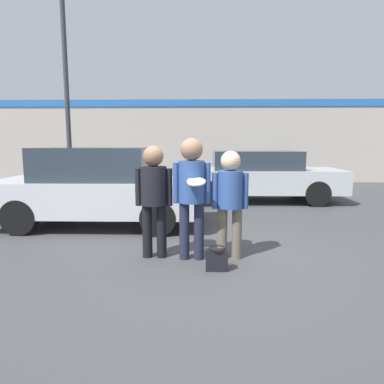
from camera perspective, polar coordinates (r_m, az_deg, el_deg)
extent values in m
plane|color=#3F3F42|center=(5.41, 2.41, -10.65)|extent=(56.00, 56.00, 0.00)
cube|color=#B2A89E|center=(15.42, 1.81, 8.44)|extent=(24.00, 0.18, 3.62)
cube|color=#2666B2|center=(15.40, 1.84, 14.63)|extent=(24.00, 0.04, 0.30)
cylinder|color=black|center=(5.31, -7.46, -6.47)|extent=(0.15, 0.15, 0.82)
cylinder|color=black|center=(5.28, -5.09, -6.51)|extent=(0.15, 0.15, 0.82)
cylinder|color=black|center=(5.16, -6.40, 1.04)|extent=(0.39, 0.39, 0.58)
cylinder|color=black|center=(5.20, -8.97, 0.81)|extent=(0.09, 0.09, 0.56)
cylinder|color=black|center=(5.14, -3.79, 0.80)|extent=(0.09, 0.09, 0.56)
sphere|color=#8C664C|center=(5.13, -6.48, 5.97)|extent=(0.31, 0.31, 0.31)
cylinder|color=#1E2338|center=(5.17, -1.28, -6.49)|extent=(0.15, 0.15, 0.87)
cylinder|color=#1E2338|center=(5.17, 1.17, -6.51)|extent=(0.15, 0.15, 0.87)
cylinder|color=#2D4C8C|center=(5.03, -0.06, 1.73)|extent=(0.39, 0.39, 0.62)
cylinder|color=#2D4C8C|center=(5.04, -2.71, 1.50)|extent=(0.09, 0.09, 0.60)
cylinder|color=#2D4C8C|center=(5.03, 2.60, 1.48)|extent=(0.09, 0.09, 0.60)
sphere|color=#8C664C|center=(5.00, -0.06, 7.11)|extent=(0.33, 0.33, 0.33)
cylinder|color=white|center=(4.76, 0.70, 1.73)|extent=(0.26, 0.25, 0.10)
cylinder|color=#665B4C|center=(5.24, 5.06, -6.84)|extent=(0.15, 0.15, 0.78)
cylinder|color=#665B4C|center=(5.25, 7.47, -6.82)|extent=(0.15, 0.15, 0.78)
cylinder|color=#2D4C8C|center=(5.11, 6.39, 0.43)|extent=(0.37, 0.37, 0.55)
cylinder|color=#2D4C8C|center=(5.10, 3.86, 0.20)|extent=(0.09, 0.09, 0.54)
cylinder|color=#2D4C8C|center=(5.14, 8.88, 0.18)|extent=(0.09, 0.09, 0.54)
sphere|color=#DBB28E|center=(5.07, 6.46, 5.19)|extent=(0.29, 0.29, 0.29)
cube|color=silver|center=(7.50, -15.05, -0.58)|extent=(4.28, 1.83, 0.70)
cube|color=#28333D|center=(7.45, -15.88, 4.59)|extent=(2.23, 1.57, 0.66)
cylinder|color=black|center=(8.09, -4.25, -1.83)|extent=(0.68, 0.22, 0.68)
cylinder|color=black|center=(6.49, -5.68, -4.33)|extent=(0.68, 0.22, 0.68)
cylinder|color=black|center=(8.76, -21.83, -1.62)|extent=(0.68, 0.22, 0.68)
cylinder|color=black|center=(7.31, -26.85, -3.77)|extent=(0.68, 0.22, 0.68)
cube|color=#B7BABF|center=(10.47, 10.98, 1.96)|extent=(4.80, 1.93, 0.67)
cube|color=#28333D|center=(10.41, 10.54, 5.27)|extent=(2.49, 1.66, 0.54)
cylinder|color=black|center=(11.67, 17.46, 0.97)|extent=(0.71, 0.22, 0.71)
cylinder|color=black|center=(10.03, 20.16, -0.28)|extent=(0.71, 0.22, 0.71)
cylinder|color=black|center=(11.22, 2.69, 1.07)|extent=(0.71, 0.22, 0.71)
cylinder|color=black|center=(9.50, 2.92, -0.23)|extent=(0.71, 0.22, 0.71)
cylinder|color=#38383D|center=(9.58, -20.31, 18.03)|extent=(0.12, 0.12, 6.93)
sphere|color=#2D6B33|center=(14.89, 11.92, 3.73)|extent=(1.26, 1.26, 1.26)
cube|color=black|center=(4.81, 4.13, -11.24)|extent=(0.30, 0.14, 0.30)
torus|color=black|center=(4.76, 4.15, -9.22)|extent=(0.23, 0.23, 0.02)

